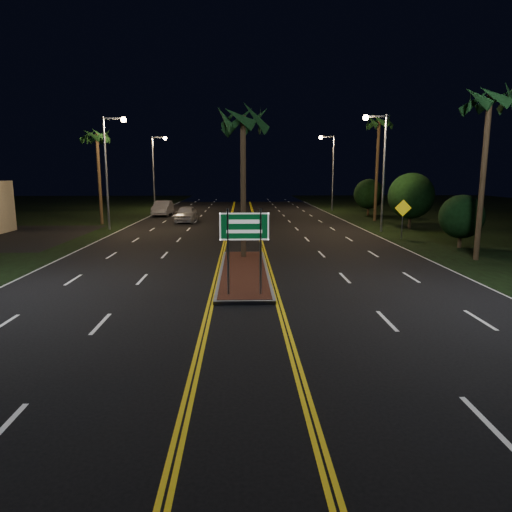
{
  "coord_description": "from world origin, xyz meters",
  "views": [
    {
      "loc": [
        -0.09,
        -13.71,
        4.63
      ],
      "look_at": [
        0.38,
        1.19,
        1.9
      ],
      "focal_mm": 32.0,
      "sensor_mm": 36.0,
      "label": 1
    }
  ],
  "objects_px": {
    "streetlight_right_far": "(330,164)",
    "shrub_near": "(462,217)",
    "streetlight_left_far": "(156,164)",
    "warning_sign": "(403,213)",
    "shrub_mid": "(411,196)",
    "palm_median": "(243,120)",
    "palm_right_far": "(379,123)",
    "median_island": "(244,272)",
    "car_far": "(163,207)",
    "highway_sign": "(244,235)",
    "streetlight_right_mid": "(380,159)",
    "shrub_far": "(369,194)",
    "palm_right_near": "(490,101)",
    "car_near": "(186,213)",
    "streetlight_left_mid": "(110,160)",
    "palm_left_far": "(97,137)"
  },
  "relations": [
    {
      "from": "streetlight_left_far",
      "to": "streetlight_right_far",
      "type": "xyz_separation_m",
      "value": [
        21.23,
        -2.0,
        0.0
      ]
    },
    {
      "from": "shrub_mid",
      "to": "streetlight_right_mid",
      "type": "bearing_deg",
      "value": -149.44
    },
    {
      "from": "streetlight_left_mid",
      "to": "palm_right_near",
      "type": "height_order",
      "value": "palm_right_near"
    },
    {
      "from": "palm_median",
      "to": "shrub_near",
      "type": "distance_m",
      "value": 14.93
    },
    {
      "from": "streetlight_left_mid",
      "to": "car_far",
      "type": "height_order",
      "value": "streetlight_left_mid"
    },
    {
      "from": "palm_median",
      "to": "palm_right_far",
      "type": "height_order",
      "value": "palm_right_far"
    },
    {
      "from": "shrub_far",
      "to": "car_far",
      "type": "distance_m",
      "value": 22.6
    },
    {
      "from": "palm_left_far",
      "to": "shrub_far",
      "type": "xyz_separation_m",
      "value": [
        26.6,
        8.0,
        -5.41
      ]
    },
    {
      "from": "streetlight_right_far",
      "to": "shrub_near",
      "type": "distance_m",
      "value": 28.39
    },
    {
      "from": "palm_right_near",
      "to": "highway_sign",
      "type": "bearing_deg",
      "value": -150.05
    },
    {
      "from": "highway_sign",
      "to": "streetlight_left_mid",
      "type": "relative_size",
      "value": 0.36
    },
    {
      "from": "streetlight_left_mid",
      "to": "palm_right_far",
      "type": "distance_m",
      "value": 24.42
    },
    {
      "from": "palm_right_near",
      "to": "palm_median",
      "type": "bearing_deg",
      "value": 177.71
    },
    {
      "from": "streetlight_left_far",
      "to": "palm_right_near",
      "type": "xyz_separation_m",
      "value": [
        23.11,
        -34.0,
        2.56
      ]
    },
    {
      "from": "streetlight_right_far",
      "to": "shrub_near",
      "type": "bearing_deg",
      "value": -84.11
    },
    {
      "from": "streetlight_left_mid",
      "to": "streetlight_right_mid",
      "type": "distance_m",
      "value": 21.32
    },
    {
      "from": "palm_median",
      "to": "shrub_near",
      "type": "bearing_deg",
      "value": 14.53
    },
    {
      "from": "warning_sign",
      "to": "palm_median",
      "type": "bearing_deg",
      "value": -146.51
    },
    {
      "from": "streetlight_left_mid",
      "to": "car_far",
      "type": "distance_m",
      "value": 13.64
    },
    {
      "from": "car_near",
      "to": "shrub_near",
      "type": "bearing_deg",
      "value": -37.68
    },
    {
      "from": "shrub_mid",
      "to": "palm_median",
      "type": "bearing_deg",
      "value": -136.04
    },
    {
      "from": "streetlight_right_far",
      "to": "palm_right_far",
      "type": "distance_m",
      "value": 12.69
    },
    {
      "from": "streetlight_left_mid",
      "to": "streetlight_left_far",
      "type": "xyz_separation_m",
      "value": [
        0.0,
        20.0,
        0.0
      ]
    },
    {
      "from": "car_near",
      "to": "warning_sign",
      "type": "bearing_deg",
      "value": -33.52
    },
    {
      "from": "shrub_far",
      "to": "warning_sign",
      "type": "relative_size",
      "value": 1.43
    },
    {
      "from": "streetlight_right_far",
      "to": "shrub_far",
      "type": "distance_m",
      "value": 7.56
    },
    {
      "from": "shrub_far",
      "to": "warning_sign",
      "type": "distance_m",
      "value": 18.34
    },
    {
      "from": "streetlight_left_far",
      "to": "warning_sign",
      "type": "xyz_separation_m",
      "value": [
        21.8,
        -26.15,
        -3.82
      ]
    },
    {
      "from": "palm_right_near",
      "to": "streetlight_right_far",
      "type": "bearing_deg",
      "value": 93.37
    },
    {
      "from": "palm_right_near",
      "to": "car_near",
      "type": "xyz_separation_m",
      "value": [
        -17.85,
        19.73,
        -7.32
      ]
    },
    {
      "from": "highway_sign",
      "to": "shrub_near",
      "type": "distance_m",
      "value": 17.55
    },
    {
      "from": "streetlight_right_far",
      "to": "shrub_far",
      "type": "bearing_deg",
      "value": -62.02
    },
    {
      "from": "palm_median",
      "to": "palm_right_far",
      "type": "bearing_deg",
      "value": 56.72
    },
    {
      "from": "palm_median",
      "to": "car_far",
      "type": "xyz_separation_m",
      "value": [
        -8.75,
        26.16,
        -6.35
      ]
    },
    {
      "from": "streetlight_left_far",
      "to": "shrub_mid",
      "type": "xyz_separation_m",
      "value": [
        24.61,
        -20.0,
        -2.93
      ]
    },
    {
      "from": "streetlight_right_far",
      "to": "car_far",
      "type": "height_order",
      "value": "streetlight_right_far"
    },
    {
      "from": "car_far",
      "to": "warning_sign",
      "type": "distance_m",
      "value": 27.42
    },
    {
      "from": "palm_right_far",
      "to": "warning_sign",
      "type": "xyz_separation_m",
      "value": [
        -1.61,
        -12.15,
        -7.31
      ]
    },
    {
      "from": "shrub_mid",
      "to": "car_near",
      "type": "height_order",
      "value": "shrub_mid"
    },
    {
      "from": "streetlight_right_far",
      "to": "palm_right_near",
      "type": "bearing_deg",
      "value": -86.63
    },
    {
      "from": "highway_sign",
      "to": "streetlight_right_mid",
      "type": "relative_size",
      "value": 0.36
    },
    {
      "from": "palm_median",
      "to": "warning_sign",
      "type": "relative_size",
      "value": 2.99
    },
    {
      "from": "median_island",
      "to": "palm_median",
      "type": "distance_m",
      "value": 8.0
    },
    {
      "from": "shrub_far",
      "to": "streetlight_left_far",
      "type": "bearing_deg",
      "value": 161.86
    },
    {
      "from": "palm_right_near",
      "to": "palm_right_far",
      "type": "bearing_deg",
      "value": 89.14
    },
    {
      "from": "streetlight_right_far",
      "to": "median_island",
      "type": "bearing_deg",
      "value": -106.87
    },
    {
      "from": "palm_right_near",
      "to": "streetlight_right_mid",
      "type": "bearing_deg",
      "value": 98.94
    },
    {
      "from": "palm_right_far",
      "to": "median_island",
      "type": "bearing_deg",
      "value": -119.1
    },
    {
      "from": "median_island",
      "to": "palm_right_far",
      "type": "xyz_separation_m",
      "value": [
        12.8,
        23.0,
        9.06
      ]
    },
    {
      "from": "palm_left_far",
      "to": "streetlight_right_far",
      "type": "bearing_deg",
      "value": 30.88
    }
  ]
}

